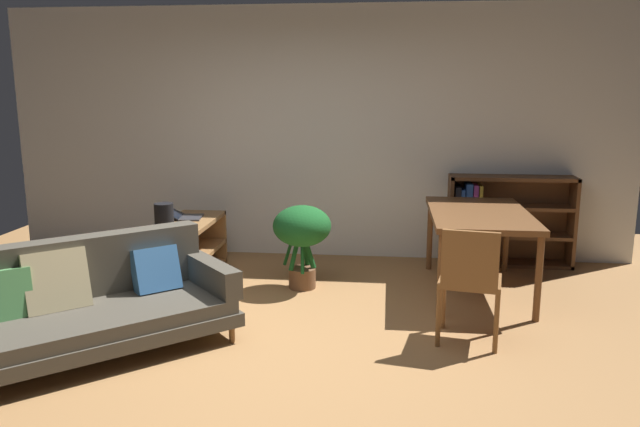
# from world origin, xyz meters

# --- Properties ---
(ground_plane) EXTENTS (8.16, 8.16, 0.00)m
(ground_plane) POSITION_xyz_m (0.00, 0.00, 0.00)
(ground_plane) COLOR #9E7042
(back_wall_panel) EXTENTS (6.80, 0.10, 2.70)m
(back_wall_panel) POSITION_xyz_m (0.00, 2.70, 1.35)
(back_wall_panel) COLOR silver
(back_wall_panel) RESTS_ON ground_plane
(fabric_couch) EXTENTS (1.99, 1.90, 0.77)m
(fabric_couch) POSITION_xyz_m (-1.29, -0.06, 0.35)
(fabric_couch) COLOR brown
(fabric_couch) RESTS_ON ground_plane
(media_console) EXTENTS (0.47, 1.35, 0.56)m
(media_console) POSITION_xyz_m (-1.14, 1.58, 0.27)
(media_console) COLOR olive
(media_console) RESTS_ON ground_plane
(open_laptop) EXTENTS (0.42, 0.35, 0.11)m
(open_laptop) POSITION_xyz_m (-1.22, 1.83, 0.59)
(open_laptop) COLOR #333338
(open_laptop) RESTS_ON media_console
(desk_speaker) EXTENTS (0.17, 0.17, 0.27)m
(desk_speaker) POSITION_xyz_m (-1.18, 1.18, 0.70)
(desk_speaker) COLOR black
(desk_speaker) RESTS_ON media_console
(potted_floor_plant) EXTENTS (0.54, 0.54, 0.78)m
(potted_floor_plant) POSITION_xyz_m (0.02, 1.47, 0.54)
(potted_floor_plant) COLOR brown
(potted_floor_plant) RESTS_ON ground_plane
(dining_table) EXTENTS (0.86, 1.48, 0.75)m
(dining_table) POSITION_xyz_m (1.62, 1.53, 0.68)
(dining_table) COLOR brown
(dining_table) RESTS_ON ground_plane
(dining_chair_near) EXTENTS (0.50, 0.47, 0.87)m
(dining_chair_near) POSITION_xyz_m (1.40, 0.33, 0.50)
(dining_chair_near) COLOR brown
(dining_chair_near) RESTS_ON ground_plane
(bookshelf) EXTENTS (1.28, 0.32, 0.94)m
(bookshelf) POSITION_xyz_m (1.99, 2.52, 0.47)
(bookshelf) COLOR #56351E
(bookshelf) RESTS_ON ground_plane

